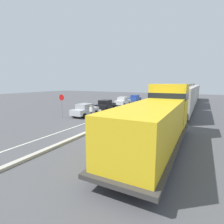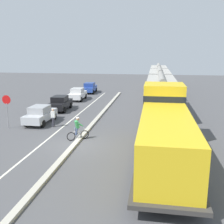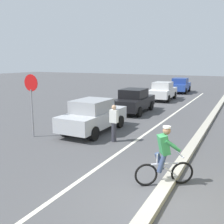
{
  "view_description": "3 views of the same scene",
  "coord_description": "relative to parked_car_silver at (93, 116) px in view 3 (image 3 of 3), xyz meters",
  "views": [
    {
      "loc": [
        8.62,
        -13.19,
        4.32
      ],
      "look_at": [
        0.53,
        2.27,
        1.37
      ],
      "focal_mm": 28.0,
      "sensor_mm": 36.0,
      "label": 1
    },
    {
      "loc": [
        5.38,
        -17.0,
        6.43
      ],
      "look_at": [
        2.35,
        1.72,
        2.06
      ],
      "focal_mm": 42.0,
      "sensor_mm": 36.0,
      "label": 2
    },
    {
      "loc": [
        1.73,
        -5.82,
        3.46
      ],
      "look_at": [
        -4.55,
        6.42,
        0.78
      ],
      "focal_mm": 42.0,
      "sensor_mm": 36.0,
      "label": 3
    }
  ],
  "objects": [
    {
      "name": "ground_plane",
      "position": [
        4.87,
        -5.01,
        -0.82
      ],
      "size": [
        120.0,
        120.0,
        0.0
      ],
      "primitive_type": "plane",
      "color": "#4C4C4F"
    },
    {
      "name": "median_curb",
      "position": [
        4.87,
        0.99,
        -0.74
      ],
      "size": [
        0.36,
        36.0,
        0.16
      ],
      "primitive_type": "cube",
      "color": "#B2AD9E",
      "rests_on": "ground"
    },
    {
      "name": "lane_stripe",
      "position": [
        2.47,
        0.99,
        -0.81
      ],
      "size": [
        0.14,
        36.0,
        0.01
      ],
      "primitive_type": "cube",
      "color": "silver",
      "rests_on": "ground"
    },
    {
      "name": "parked_car_silver",
      "position": [
        0.0,
        0.0,
        0.0
      ],
      "size": [
        1.85,
        4.21,
        1.62
      ],
      "color": "#B7BABF",
      "rests_on": "ground"
    },
    {
      "name": "parked_car_black",
      "position": [
        -0.11,
        5.55,
        0.0
      ],
      "size": [
        1.97,
        4.27,
        1.62
      ],
      "color": "black",
      "rests_on": "ground"
    },
    {
      "name": "parked_car_white",
      "position": [
        -0.04,
        12.11,
        0.0
      ],
      "size": [
        1.95,
        4.26,
        1.62
      ],
      "color": "silver",
      "rests_on": "ground"
    },
    {
      "name": "parked_car_blue",
      "position": [
        0.05,
        18.56,
        0.0
      ],
      "size": [
        1.99,
        4.28,
        1.62
      ],
      "color": "#28479E",
      "rests_on": "ground"
    },
    {
      "name": "cyclist",
      "position": [
        4.74,
        -4.02,
        0.0
      ],
      "size": [
        1.45,
        1.01,
        1.71
      ],
      "color": "black",
      "rests_on": "ground"
    },
    {
      "name": "stop_sign",
      "position": [
        -2.0,
        -2.04,
        1.21
      ],
      "size": [
        0.76,
        0.08,
        2.88
      ],
      "color": "gray",
      "rests_on": "ground"
    },
    {
      "name": "pedestrian_by_cars",
      "position": [
        1.65,
        -1.02,
        0.03
      ],
      "size": [
        0.34,
        0.22,
        1.62
      ],
      "color": "#33333D",
      "rests_on": "ground"
    }
  ]
}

